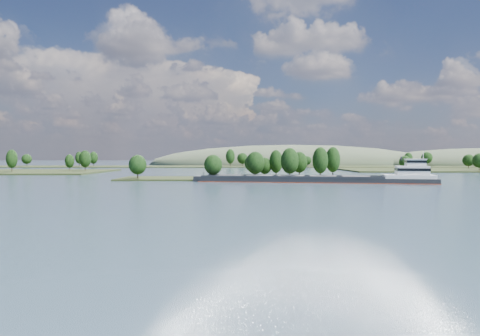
{
  "coord_description": "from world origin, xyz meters",
  "views": [
    {
      "loc": [
        -0.14,
        -16.58,
        9.84
      ],
      "look_at": [
        0.19,
        130.0,
        6.0
      ],
      "focal_mm": 35.0,
      "sensor_mm": 36.0,
      "label": 1
    }
  ],
  "objects": [
    {
      "name": "back_shoreline",
      "position": [
        7.71,
        399.8,
        0.79
      ],
      "size": [
        900.0,
        60.0,
        16.33
      ],
      "color": "black",
      "rests_on": "ground"
    },
    {
      "name": "ground",
      "position": [
        0.0,
        120.0,
        0.0
      ],
      "size": [
        1800.0,
        1800.0,
        0.0
      ],
      "primitive_type": "plane",
      "color": "#314455",
      "rests_on": "ground"
    },
    {
      "name": "cargo_barge",
      "position": [
        33.22,
        156.05,
        1.51
      ],
      "size": [
        89.12,
        27.68,
        12.01
      ],
      "color": "black",
      "rests_on": "ground"
    },
    {
      "name": "tree_island",
      "position": [
        6.01,
        179.07,
        3.93
      ],
      "size": [
        100.0,
        30.0,
        14.3
      ],
      "color": "black",
      "rests_on": "ground"
    },
    {
      "name": "hill_west",
      "position": [
        60.0,
        500.0,
        0.0
      ],
      "size": [
        320.0,
        160.0,
        44.0
      ],
      "primitive_type": "ellipsoid",
      "color": "#424F36",
      "rests_on": "ground"
    }
  ]
}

